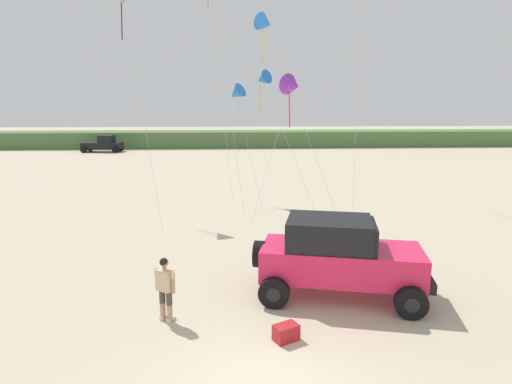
% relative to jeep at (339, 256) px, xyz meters
% --- Properties ---
extents(dune_ridge, '(90.00, 6.38, 2.07)m').
position_rel_jeep_xyz_m(dune_ridge, '(-4.64, 46.97, -0.16)').
color(dune_ridge, '#4C703D').
rests_on(dune_ridge, ground_plane).
extents(jeep, '(5.02, 3.32, 2.26)m').
position_rel_jeep_xyz_m(jeep, '(0.00, 0.00, 0.00)').
color(jeep, '#EA2151').
rests_on(jeep, ground_plane).
extents(person_watching, '(0.55, 0.45, 1.67)m').
position_rel_jeep_xyz_m(person_watching, '(-4.66, -1.15, -0.26)').
color(person_watching, tan).
rests_on(person_watching, ground_plane).
extents(cooler_box, '(0.66, 0.57, 0.38)m').
position_rel_jeep_xyz_m(cooler_box, '(-1.77, -2.27, -1.01)').
color(cooler_box, '#B21E23').
rests_on(cooler_box, ground_plane).
extents(distant_pickup, '(4.69, 2.57, 1.98)m').
position_rel_jeep_xyz_m(distant_pickup, '(-17.93, 40.84, -0.26)').
color(distant_pickup, black).
rests_on(distant_pickup, ground_plane).
extents(kite_purple_stunt, '(3.01, 4.50, 7.27)m').
position_rel_jeep_xyz_m(kite_purple_stunt, '(-1.20, 11.89, 5.52)').
color(kite_purple_stunt, blue).
rests_on(kite_purple_stunt, ground_plane).
extents(kite_red_delta, '(3.53, 6.54, 10.13)m').
position_rel_jeep_xyz_m(kite_red_delta, '(-1.04, 12.26, 8.36)').
color(kite_red_delta, blue).
rests_on(kite_red_delta, ground_plane).
extents(kite_black_sled, '(3.13, 4.29, 7.06)m').
position_rel_jeep_xyz_m(kite_black_sled, '(0.18, 10.39, 5.12)').
color(kite_black_sled, purple).
rests_on(kite_black_sled, ground_plane).
extents(kite_pink_ribbon, '(1.97, 4.06, 6.63)m').
position_rel_jeep_xyz_m(kite_pink_ribbon, '(-2.58, 13.50, 4.83)').
color(kite_pink_ribbon, blue).
rests_on(kite_pink_ribbon, ground_plane).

